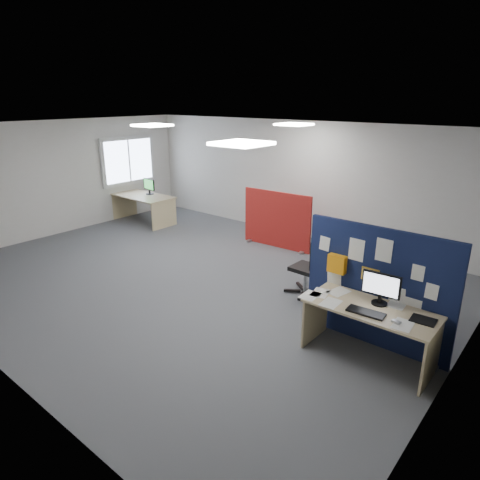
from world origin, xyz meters
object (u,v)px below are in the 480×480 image
Objects in this scene: main_desk at (371,319)px; monitor_second at (149,186)px; office_chair at (312,263)px; red_divider at (277,220)px; navy_divider at (376,288)px; second_desk at (144,201)px; monitor_main at (381,287)px.

monitor_second is (-7.21, 2.35, 0.41)m from main_desk.
office_chair is at bearing 143.74° from main_desk.
red_divider is at bearing 139.98° from office_chair.
navy_divider is 7.38m from second_desk.
navy_divider is at bearing 108.14° from main_desk.
main_desk is at bearing -71.86° from navy_divider.
main_desk is (0.12, -0.36, -0.28)m from navy_divider.
second_desk is 0.43m from monitor_second.
red_divider is at bearing 8.70° from second_desk.
office_chair is at bearing -44.78° from red_divider.
red_divider reaches higher than main_desk.
monitor_second is (-7.24, 2.23, -0.01)m from monitor_main.
office_chair is (-1.52, 1.11, 0.04)m from main_desk.
office_chair is (-1.55, 0.99, -0.37)m from monitor_main.
main_desk is 1.88m from office_chair.
office_chair is (5.74, -1.08, 0.03)m from second_desk.
monitor_main reaches higher than main_desk.
navy_divider is at bearing -26.61° from office_chair.
monitor_main is at bearing -40.90° from red_divider.
main_desk is at bearing -109.28° from monitor_main.
monitor_second reaches higher than office_chair.
main_desk is 4.39m from red_divider.
monitor_main is (0.03, 0.12, 0.41)m from main_desk.
monitor_main is 0.29× the size of red_divider.
navy_divider is 1.92× the size of office_chair.
monitor_second reaches higher than second_desk.
red_divider is 3.92m from second_desk.
monitor_second is (-3.82, -0.43, 0.34)m from red_divider.
main_desk and second_desk have the same top height.
monitor_second is at bearing 73.30° from second_desk.
office_chair is at bearing -10.63° from second_desk.
red_divider is (-3.42, 2.66, -0.35)m from monitor_main.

